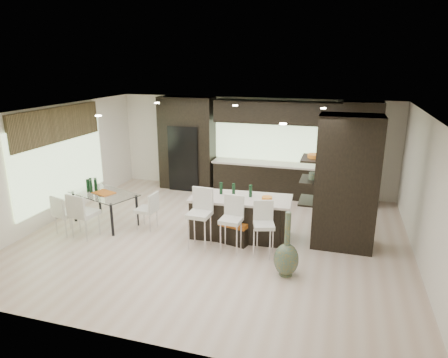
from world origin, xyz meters
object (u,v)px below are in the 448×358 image
(stool_mid, at_px, (231,230))
(stool_right, at_px, (264,235))
(stool_left, at_px, (200,225))
(chair_near, at_px, (85,216))
(floor_vase, at_px, (287,244))
(chair_far, at_px, (67,216))
(chair_end, at_px, (147,212))
(kitchen_island, at_px, (241,217))
(bench, at_px, (223,228))
(dining_table, at_px, (105,208))

(stool_mid, relative_size, stool_right, 1.05)
(stool_left, distance_m, stool_mid, 0.66)
(stool_right, bearing_deg, chair_near, 165.96)
(stool_mid, height_order, floor_vase, floor_vase)
(stool_right, height_order, chair_far, stool_right)
(stool_mid, xyz_separation_m, chair_end, (-2.14, 0.55, -0.07))
(floor_vase, bearing_deg, chair_far, 175.18)
(chair_near, relative_size, chair_far, 1.12)
(kitchen_island, bearing_deg, chair_near, -166.92)
(floor_vase, bearing_deg, stool_left, 162.36)
(stool_left, relative_size, stool_right, 1.13)
(bench, bearing_deg, stool_left, -107.33)
(stool_left, height_order, chair_end, stool_left)
(stool_left, bearing_deg, dining_table, 170.43)
(dining_table, bearing_deg, floor_vase, 5.23)
(bench, xyz_separation_m, chair_far, (-3.37, -0.73, 0.17))
(kitchen_island, distance_m, chair_near, 3.35)
(kitchen_island, bearing_deg, stool_right, -52.92)
(floor_vase, xyz_separation_m, chair_near, (-4.40, 0.38, -0.14))
(kitchen_island, bearing_deg, stool_mid, -93.96)
(dining_table, relative_size, chair_end, 1.96)
(stool_left, relative_size, stool_mid, 1.08)
(stool_left, bearing_deg, floor_vase, -14.77)
(bench, height_order, chair_end, chair_end)
(bench, bearing_deg, kitchen_island, 47.94)
(chair_far, bearing_deg, kitchen_island, 31.71)
(stool_left, distance_m, stool_right, 1.31)
(bench, relative_size, chair_end, 1.58)
(bench, distance_m, floor_vase, 1.93)
(bench, height_order, dining_table, dining_table)
(stool_right, relative_size, chair_far, 1.07)
(stool_right, bearing_deg, kitchen_island, 113.61)
(stool_mid, bearing_deg, kitchen_island, 93.34)
(dining_table, xyz_separation_m, chair_end, (1.07, 0.00, 0.02))
(stool_left, xyz_separation_m, dining_table, (-2.55, 0.56, -0.13))
(stool_right, bearing_deg, floor_vase, -66.43)
(kitchen_island, relative_size, chair_end, 2.70)
(stool_right, xyz_separation_m, chair_near, (-3.86, -0.23, 0.02))
(dining_table, distance_m, chair_near, 0.77)
(stool_left, distance_m, bench, 0.70)
(dining_table, relative_size, chair_near, 1.67)
(floor_vase, xyz_separation_m, dining_table, (-4.40, 1.15, -0.23))
(dining_table, height_order, chair_near, chair_near)
(chair_far, distance_m, chair_end, 1.72)
(kitchen_island, xyz_separation_m, dining_table, (-3.21, -0.22, -0.07))
(kitchen_island, relative_size, stool_right, 2.43)
(chair_far, xyz_separation_m, chair_end, (1.55, 0.74, -0.02))
(stool_left, relative_size, floor_vase, 0.83)
(floor_vase, bearing_deg, dining_table, 165.35)
(dining_table, relative_size, chair_far, 1.88)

